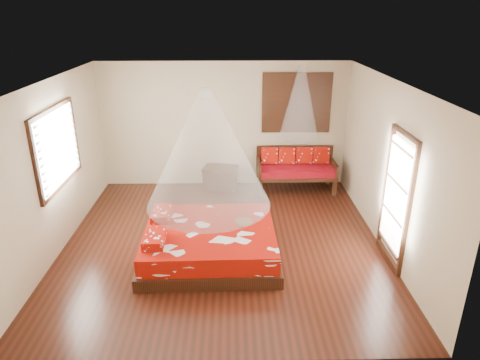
# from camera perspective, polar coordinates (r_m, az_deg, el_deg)

# --- Properties ---
(room) EXTENTS (5.54, 5.54, 2.84)m
(room) POSITION_cam_1_polar(r_m,az_deg,el_deg) (7.04, -2.45, 1.64)
(room) COLOR black
(room) RESTS_ON ground
(bed) EXTENTS (2.23, 2.02, 0.65)m
(bed) POSITION_cam_1_polar(r_m,az_deg,el_deg) (7.15, -4.16, -8.24)
(bed) COLOR black
(bed) RESTS_ON floor
(daybed) EXTENTS (1.74, 0.77, 0.94)m
(daybed) POSITION_cam_1_polar(r_m,az_deg,el_deg) (9.68, 7.44, 1.71)
(daybed) COLOR black
(daybed) RESTS_ON floor
(storage_chest) EXTENTS (0.83, 0.69, 0.50)m
(storage_chest) POSITION_cam_1_polar(r_m,az_deg,el_deg) (9.73, -2.64, 0.33)
(storage_chest) COLOR black
(storage_chest) RESTS_ON floor
(shutter_panel) EXTENTS (1.52, 0.06, 1.32)m
(shutter_panel) POSITION_cam_1_polar(r_m,az_deg,el_deg) (9.62, 7.56, 10.14)
(shutter_panel) COLOR black
(shutter_panel) RESTS_ON wall_back
(window_left) EXTENTS (0.10, 1.74, 1.34)m
(window_left) POSITION_cam_1_polar(r_m,az_deg,el_deg) (7.69, -23.15, 3.99)
(window_left) COLOR black
(window_left) RESTS_ON wall_left
(glazed_door) EXTENTS (0.08, 1.02, 2.16)m
(glazed_door) POSITION_cam_1_polar(r_m,az_deg,el_deg) (7.08, 20.07, -2.51)
(glazed_door) COLOR black
(glazed_door) RESTS_ON floor
(wine_tray) EXTENTS (0.29, 0.29, 0.23)m
(wine_tray) POSITION_cam_1_polar(r_m,az_deg,el_deg) (7.17, 0.48, -5.24)
(wine_tray) COLOR brown
(wine_tray) RESTS_ON bed
(mosquito_net_main) EXTENTS (1.95, 1.95, 1.80)m
(mosquito_net_main) POSITION_cam_1_polar(r_m,az_deg,el_deg) (6.49, -4.36, 4.04)
(mosquito_net_main) COLOR white
(mosquito_net_main) RESTS_ON ceiling
(mosquito_net_daybed) EXTENTS (0.84, 0.84, 1.50)m
(mosquito_net_daybed) POSITION_cam_1_polar(r_m,az_deg,el_deg) (9.15, 8.01, 10.15)
(mosquito_net_daybed) COLOR white
(mosquito_net_daybed) RESTS_ON ceiling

